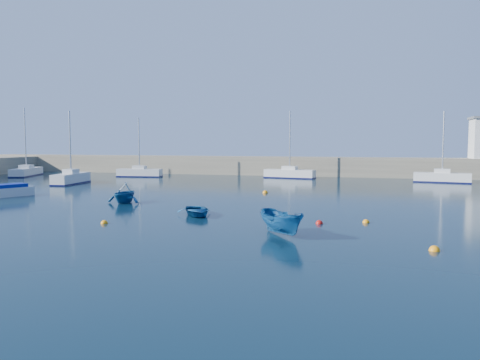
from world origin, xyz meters
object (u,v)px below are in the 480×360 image
(sailboat_3, at_px, (71,178))
(sailboat_5, at_px, (140,172))
(motorboat_1, at_px, (5,191))
(dinghy_center, at_px, (197,211))
(sailboat_6, at_px, (290,173))
(sailboat_7, at_px, (442,177))
(dinghy_left, at_px, (125,193))
(dinghy_right, at_px, (282,223))
(sailboat_4, at_px, (26,172))
(motorboat_2, at_px, (71,178))

(sailboat_3, height_order, sailboat_5, sailboat_3)
(motorboat_1, relative_size, dinghy_center, 1.50)
(sailboat_6, height_order, sailboat_7, sailboat_6)
(sailboat_5, bearing_deg, sailboat_7, -95.67)
(sailboat_3, bearing_deg, dinghy_left, -50.54)
(sailboat_7, xyz_separation_m, dinghy_right, (-12.25, -35.60, 0.02))
(sailboat_7, bearing_deg, sailboat_6, 93.02)
(sailboat_4, bearing_deg, motorboat_2, -49.99)
(sailboat_5, bearing_deg, dinghy_center, -154.10)
(sailboat_5, distance_m, motorboat_2, 10.64)
(sailboat_7, bearing_deg, sailboat_5, 100.90)
(sailboat_6, distance_m, sailboat_7, 18.29)
(sailboat_7, height_order, dinghy_left, sailboat_7)
(sailboat_4, relative_size, dinghy_right, 2.78)
(sailboat_3, distance_m, motorboat_2, 2.28)
(sailboat_4, bearing_deg, sailboat_6, -10.01)
(motorboat_1, bearing_deg, sailboat_4, 148.96)
(sailboat_6, xyz_separation_m, motorboat_2, (-23.65, -13.18, -0.16))
(motorboat_1, height_order, dinghy_left, dinghy_left)
(dinghy_right, bearing_deg, motorboat_1, 116.57)
(motorboat_1, height_order, dinghy_right, dinghy_right)
(sailboat_4, xyz_separation_m, sailboat_6, (35.90, 5.95, 0.02))
(sailboat_7, distance_m, motorboat_2, 43.35)
(sailboat_3, xyz_separation_m, sailboat_7, (40.48, 13.11, -0.03))
(sailboat_3, height_order, dinghy_right, sailboat_3)
(sailboat_7, distance_m, dinghy_center, 35.99)
(sailboat_5, relative_size, motorboat_2, 1.58)
(sailboat_5, height_order, sailboat_7, sailboat_7)
(sailboat_6, height_order, motorboat_1, sailboat_6)
(motorboat_2, height_order, dinghy_left, dinghy_left)
(motorboat_1, bearing_deg, sailboat_6, 76.21)
(motorboat_2, bearing_deg, sailboat_3, -82.44)
(sailboat_7, distance_m, dinghy_left, 37.25)
(sailboat_5, bearing_deg, motorboat_1, 172.34)
(motorboat_2, xyz_separation_m, dinghy_right, (29.60, -24.30, 0.19))
(sailboat_3, relative_size, sailboat_6, 0.94)
(sailboat_6, relative_size, motorboat_1, 1.87)
(sailboat_7, bearing_deg, sailboat_3, 116.87)
(motorboat_1, bearing_deg, sailboat_5, 112.34)
(sailboat_3, bearing_deg, sailboat_6, 26.51)
(dinghy_center, bearing_deg, sailboat_7, 26.60)
(sailboat_3, xyz_separation_m, dinghy_center, (21.83, -17.67, -0.34))
(sailboat_3, xyz_separation_m, dinghy_right, (28.23, -22.49, -0.00))
(sailboat_6, bearing_deg, sailboat_5, 107.54)
(sailboat_4, xyz_separation_m, motorboat_2, (12.25, -7.23, -0.14))
(sailboat_5, bearing_deg, motorboat_2, 152.14)
(sailboat_3, distance_m, sailboat_5, 12.02)
(sailboat_5, xyz_separation_m, dinghy_right, (25.93, -34.28, 0.06))
(sailboat_6, xyz_separation_m, sailboat_7, (18.20, -1.88, 0.01))
(dinghy_left, distance_m, dinghy_right, 16.70)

